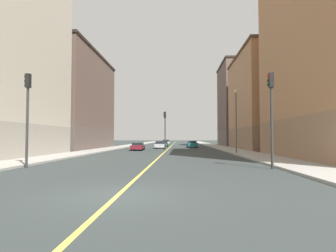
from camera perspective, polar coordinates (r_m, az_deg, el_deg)
The scene contains 16 objects.
ground_plane at distance 9.80m, azimuth -10.11°, elevation -13.68°, with size 400.00×400.00×0.00m, color #2F3736.
sidewalk_left at distance 58.94m, azimuth 10.15°, elevation -4.16°, with size 3.57×168.00×0.15m, color #9E9B93.
sidewalk_right at distance 59.63m, azimuth -9.18°, elevation -4.14°, with size 3.57×168.00×0.15m, color #9E9B93.
lane_center_stripe at distance 58.45m, azimuth 0.43°, elevation -4.28°, with size 0.16×154.00×0.01m, color #E5D14C.
building_left_mid at distance 49.68m, azimuth 19.85°, elevation 4.73°, with size 10.63×18.50×15.90m.
building_left_far at distance 67.82m, azimuth 15.10°, elevation 4.17°, with size 10.63×14.56×19.13m.
building_right_midblock at distance 51.12m, azimuth -19.39°, elevation 4.75°, with size 10.63×22.14×16.32m.
traffic_light_left_near at distance 18.59m, azimuth 20.20°, elevation 3.74°, with size 0.40×0.32×5.97m.
traffic_light_right_near at distance 20.27m, azimuth -26.65°, elevation 3.51°, with size 0.40×0.32×6.06m.
traffic_light_median_far at distance 40.31m, azimuth -0.62°, elevation 0.12°, with size 0.40×0.32×5.67m.
street_lamp_left_near at distance 34.40m, azimuth 13.65°, elevation 2.27°, with size 0.36×0.36×7.53m.
car_maroon at distance 43.41m, azimuth -6.13°, elevation -4.13°, with size 1.91×4.48×1.20m.
car_silver at distance 50.82m, azimuth -1.59°, elevation -3.86°, with size 1.84×4.02×1.30m.
car_teal at distance 55.39m, azimuth 4.94°, elevation -3.71°, with size 2.02×4.10×1.32m.
car_green at distance 60.66m, azimuth -0.89°, elevation -3.63°, with size 1.94×4.33×1.23m.
car_white at distance 73.34m, azimuth -0.36°, elevation -3.37°, with size 1.83×4.12×1.43m.
Camera 1 is at (2.08, -9.38, 1.92)m, focal length 30.03 mm.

